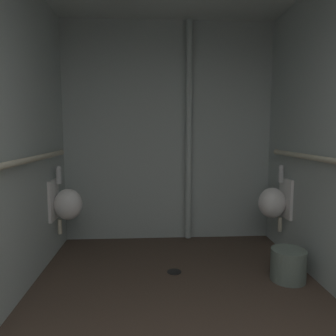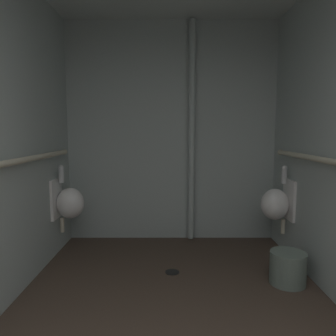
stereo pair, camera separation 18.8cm
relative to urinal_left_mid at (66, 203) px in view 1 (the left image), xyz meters
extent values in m
cube|color=#47382D|center=(1.15, -1.33, -0.63)|extent=(2.71, 3.83, 0.08)
cube|color=#ABB7B4|center=(1.15, 0.56, 0.76)|extent=(2.71, 0.06, 2.71)
ellipsoid|color=white|center=(0.02, 0.00, -0.01)|extent=(0.30, 0.26, 0.34)
cube|color=white|center=(-0.13, 0.00, 0.04)|extent=(0.03, 0.30, 0.44)
cylinder|color=silver|center=(-0.07, 0.00, 0.30)|extent=(0.06, 0.06, 0.16)
sphere|color=silver|center=(-0.07, 0.00, 0.38)|extent=(0.06, 0.06, 0.06)
cylinder|color=beige|center=(-0.08, 0.00, -0.26)|extent=(0.04, 0.04, 0.16)
ellipsoid|color=white|center=(2.27, -0.06, -0.01)|extent=(0.30, 0.26, 0.34)
cube|color=white|center=(2.43, -0.06, 0.04)|extent=(0.03, 0.30, 0.44)
cylinder|color=silver|center=(2.36, -0.06, 0.30)|extent=(0.06, 0.06, 0.16)
sphere|color=silver|center=(2.36, -0.06, 0.38)|extent=(0.06, 0.06, 0.06)
cylinder|color=beige|center=(2.37, -0.06, -0.26)|extent=(0.04, 0.04, 0.16)
sphere|color=beige|center=(-0.09, 0.20, 0.54)|extent=(0.06, 0.06, 0.06)
sphere|color=beige|center=(2.38, 0.14, 0.54)|extent=(0.06, 0.06, 0.06)
cylinder|color=#ABB7B4|center=(1.39, 0.45, 0.76)|extent=(0.07, 0.07, 2.66)
cylinder|color=black|center=(1.15, -0.48, -0.59)|extent=(0.14, 0.14, 0.01)
cylinder|color=slate|center=(2.19, -0.71, -0.45)|extent=(0.32, 0.32, 0.29)
camera|label=1|loc=(0.92, -3.42, 0.78)|focal=33.71mm
camera|label=2|loc=(1.11, -3.42, 0.78)|focal=33.71mm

